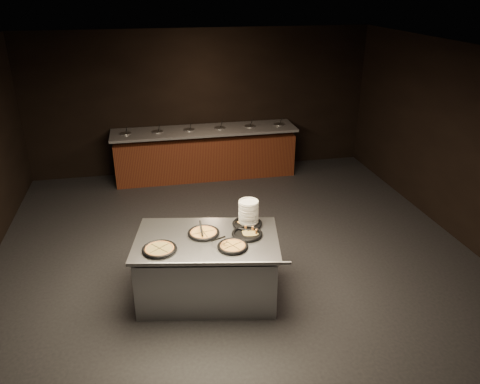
% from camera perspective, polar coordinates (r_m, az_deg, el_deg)
% --- Properties ---
extents(room, '(7.02, 8.02, 2.92)m').
position_cam_1_polar(room, '(6.00, 0.15, 2.23)').
color(room, black).
rests_on(room, ground).
extents(salad_bar, '(3.70, 0.83, 1.18)m').
position_cam_1_polar(salad_bar, '(9.64, -4.23, 4.40)').
color(salad_bar, '#5A2D15').
rests_on(salad_bar, ground).
extents(serving_counter, '(1.93, 1.44, 0.84)m').
position_cam_1_polar(serving_counter, '(5.98, -3.98, -9.28)').
color(serving_counter, '#A8ABAF').
rests_on(serving_counter, ground).
extents(plate_stack, '(0.26, 0.26, 0.31)m').
position_cam_1_polar(plate_stack, '(6.03, 1.05, -2.45)').
color(plate_stack, white).
rests_on(plate_stack, serving_counter).
extents(pan_veggie_whole, '(0.41, 0.41, 0.04)m').
position_cam_1_polar(pan_veggie_whole, '(5.57, -9.79, -6.86)').
color(pan_veggie_whole, black).
rests_on(pan_veggie_whole, serving_counter).
extents(pan_cheese_whole, '(0.40, 0.40, 0.04)m').
position_cam_1_polar(pan_cheese_whole, '(5.84, -4.46, -4.98)').
color(pan_cheese_whole, black).
rests_on(pan_cheese_whole, serving_counter).
extents(pan_cheese_slices_a, '(0.39, 0.39, 0.04)m').
position_cam_1_polar(pan_cheese_slices_a, '(6.04, 0.90, -3.87)').
color(pan_cheese_slices_a, black).
rests_on(pan_cheese_slices_a, serving_counter).
extents(pan_cheese_slices_b, '(0.37, 0.37, 0.04)m').
position_cam_1_polar(pan_cheese_slices_b, '(5.54, -0.88, -6.62)').
color(pan_cheese_slices_b, black).
rests_on(pan_cheese_slices_b, serving_counter).
extents(pan_veggie_slices, '(0.38, 0.38, 0.04)m').
position_cam_1_polar(pan_veggie_slices, '(5.80, 0.87, -5.12)').
color(pan_veggie_slices, black).
rests_on(pan_veggie_slices, serving_counter).
extents(server_left, '(0.09, 0.32, 0.15)m').
position_cam_1_polar(server_left, '(5.83, -4.80, -4.42)').
color(server_left, '#A8ABAF').
rests_on(server_left, serving_counter).
extents(server_right, '(0.28, 0.21, 0.15)m').
position_cam_1_polar(server_right, '(5.54, -2.21, -6.03)').
color(server_right, '#A8ABAF').
rests_on(server_right, serving_counter).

